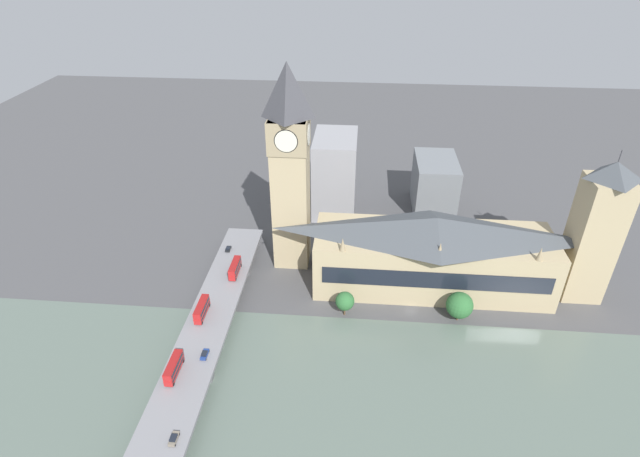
{
  "coord_description": "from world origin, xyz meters",
  "views": [
    {
      "loc": [
        -139.85,
        20.63,
        119.91
      ],
      "look_at": [
        21.44,
        34.61,
        20.15
      ],
      "focal_mm": 28.0,
      "sensor_mm": 36.0,
      "label": 1
    }
  ],
  "objects_px": {
    "double_decker_bus_rear": "(235,268)",
    "car_southbound_lead": "(205,354)",
    "car_northbound_mid": "(174,439)",
    "double_decker_bus_mid": "(202,309)",
    "victoria_tower": "(594,232)",
    "double_decker_bus_lead": "(174,367)",
    "car_northbound_lead": "(228,249)",
    "parliament_hall": "(433,253)",
    "road_bridge": "(191,367)",
    "clock_tower": "(290,165)"
  },
  "relations": [
    {
      "from": "double_decker_bus_rear",
      "to": "car_southbound_lead",
      "type": "bearing_deg",
      "value": -179.55
    },
    {
      "from": "car_northbound_mid",
      "to": "double_decker_bus_mid",
      "type": "bearing_deg",
      "value": 7.71
    },
    {
      "from": "car_northbound_mid",
      "to": "car_southbound_lead",
      "type": "bearing_deg",
      "value": 0.77
    },
    {
      "from": "victoria_tower",
      "to": "double_decker_bus_lead",
      "type": "xyz_separation_m",
      "value": [
        -57.5,
        135.12,
        -18.24
      ]
    },
    {
      "from": "double_decker_bus_mid",
      "to": "double_decker_bus_rear",
      "type": "bearing_deg",
      "value": -13.38
    },
    {
      "from": "victoria_tower",
      "to": "double_decker_bus_lead",
      "type": "height_order",
      "value": "victoria_tower"
    },
    {
      "from": "double_decker_bus_rear",
      "to": "car_northbound_lead",
      "type": "height_order",
      "value": "double_decker_bus_rear"
    },
    {
      "from": "parliament_hall",
      "to": "double_decker_bus_rear",
      "type": "xyz_separation_m",
      "value": [
        -7.43,
        73.81,
        -6.15
      ]
    },
    {
      "from": "parliament_hall",
      "to": "car_northbound_mid",
      "type": "height_order",
      "value": "parliament_hall"
    },
    {
      "from": "parliament_hall",
      "to": "road_bridge",
      "type": "relative_size",
      "value": 0.56
    },
    {
      "from": "victoria_tower",
      "to": "car_northbound_mid",
      "type": "xyz_separation_m",
      "value": [
        -79.3,
        127.88,
        -20.16
      ]
    },
    {
      "from": "car_northbound_lead",
      "to": "car_northbound_mid",
      "type": "xyz_separation_m",
      "value": [
        -87.1,
        -7.29,
        0.05
      ]
    },
    {
      "from": "double_decker_bus_mid",
      "to": "car_southbound_lead",
      "type": "height_order",
      "value": "double_decker_bus_mid"
    },
    {
      "from": "victoria_tower",
      "to": "road_bridge",
      "type": "bearing_deg",
      "value": 112.22
    },
    {
      "from": "car_southbound_lead",
      "to": "car_northbound_mid",
      "type": "bearing_deg",
      "value": -179.23
    },
    {
      "from": "clock_tower",
      "to": "victoria_tower",
      "type": "distance_m",
      "value": 111.14
    },
    {
      "from": "victoria_tower",
      "to": "double_decker_bus_rear",
      "type": "bearing_deg",
      "value": 93.33
    },
    {
      "from": "car_northbound_lead",
      "to": "car_southbound_lead",
      "type": "xyz_separation_m",
      "value": [
        -57.69,
        -6.89,
        0.04
      ]
    },
    {
      "from": "parliament_hall",
      "to": "double_decker_bus_mid",
      "type": "height_order",
      "value": "parliament_hall"
    },
    {
      "from": "double_decker_bus_lead",
      "to": "car_northbound_mid",
      "type": "relative_size",
      "value": 2.55
    },
    {
      "from": "double_decker_bus_rear",
      "to": "car_northbound_mid",
      "type": "relative_size",
      "value": 2.55
    },
    {
      "from": "parliament_hall",
      "to": "clock_tower",
      "type": "xyz_separation_m",
      "value": [
        12.26,
        54.51,
        28.06
      ]
    },
    {
      "from": "parliament_hall",
      "to": "car_northbound_mid",
      "type": "xyz_separation_m",
      "value": [
        -79.24,
        73.08,
        -8.08
      ]
    },
    {
      "from": "clock_tower",
      "to": "double_decker_bus_lead",
      "type": "height_order",
      "value": "clock_tower"
    },
    {
      "from": "parliament_hall",
      "to": "car_southbound_lead",
      "type": "xyz_separation_m",
      "value": [
        -49.83,
        73.47,
        -8.09
      ]
    },
    {
      "from": "car_northbound_mid",
      "to": "car_southbound_lead",
      "type": "distance_m",
      "value": 29.42
    },
    {
      "from": "victoria_tower",
      "to": "clock_tower",
      "type": "bearing_deg",
      "value": 83.63
    },
    {
      "from": "road_bridge",
      "to": "double_decker_bus_rear",
      "type": "distance_m",
      "value": 46.52
    },
    {
      "from": "car_northbound_lead",
      "to": "car_northbound_mid",
      "type": "bearing_deg",
      "value": -175.22
    },
    {
      "from": "double_decker_bus_lead",
      "to": "car_northbound_lead",
      "type": "distance_m",
      "value": 65.33
    },
    {
      "from": "victoria_tower",
      "to": "double_decker_bus_rear",
      "type": "relative_size",
      "value": 5.36
    },
    {
      "from": "parliament_hall",
      "to": "car_northbound_mid",
      "type": "relative_size",
      "value": 20.7
    },
    {
      "from": "double_decker_bus_lead",
      "to": "clock_tower",
      "type": "bearing_deg",
      "value": -20.32
    },
    {
      "from": "parliament_hall",
      "to": "double_decker_bus_mid",
      "type": "distance_m",
      "value": 85.77
    },
    {
      "from": "road_bridge",
      "to": "double_decker_bus_lead",
      "type": "bearing_deg",
      "value": 136.66
    },
    {
      "from": "car_northbound_lead",
      "to": "car_southbound_lead",
      "type": "relative_size",
      "value": 0.88
    },
    {
      "from": "double_decker_bus_rear",
      "to": "car_southbound_lead",
      "type": "height_order",
      "value": "double_decker_bus_rear"
    },
    {
      "from": "road_bridge",
      "to": "double_decker_bus_mid",
      "type": "distance_m",
      "value": 22.68
    },
    {
      "from": "parliament_hall",
      "to": "victoria_tower",
      "type": "height_order",
      "value": "victoria_tower"
    },
    {
      "from": "victoria_tower",
      "to": "double_decker_bus_lead",
      "type": "relative_size",
      "value": 5.36
    },
    {
      "from": "parliament_hall",
      "to": "victoria_tower",
      "type": "xyz_separation_m",
      "value": [
        0.06,
        -54.8,
        12.08
      ]
    },
    {
      "from": "road_bridge",
      "to": "car_northbound_lead",
      "type": "distance_m",
      "value": 61.68
    },
    {
      "from": "double_decker_bus_lead",
      "to": "car_northbound_lead",
      "type": "relative_size",
      "value": 2.78
    },
    {
      "from": "clock_tower",
      "to": "double_decker_bus_lead",
      "type": "relative_size",
      "value": 7.47
    },
    {
      "from": "clock_tower",
      "to": "double_decker_bus_rear",
      "type": "bearing_deg",
      "value": 135.56
    },
    {
      "from": "clock_tower",
      "to": "victoria_tower",
      "type": "height_order",
      "value": "clock_tower"
    },
    {
      "from": "double_decker_bus_lead",
      "to": "car_southbound_lead",
      "type": "xyz_separation_m",
      "value": [
        7.62,
        -6.85,
        -1.93
      ]
    },
    {
      "from": "double_decker_bus_rear",
      "to": "car_southbound_lead",
      "type": "xyz_separation_m",
      "value": [
        -42.4,
        -0.34,
        -1.95
      ]
    },
    {
      "from": "road_bridge",
      "to": "clock_tower",
      "type": "bearing_deg",
      "value": -18.67
    },
    {
      "from": "victoria_tower",
      "to": "car_southbound_lead",
      "type": "relative_size",
      "value": 13.17
    }
  ]
}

